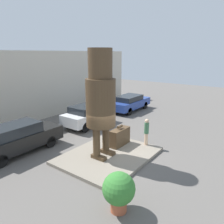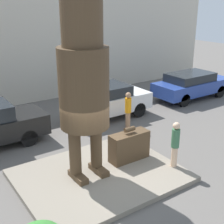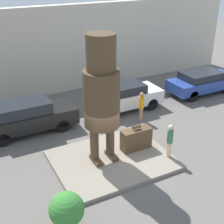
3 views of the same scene
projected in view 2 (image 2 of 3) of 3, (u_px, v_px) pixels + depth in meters
name	position (u px, v px, depth m)	size (l,w,h in m)	color
ground_plane	(100.00, 178.00, 10.05)	(60.00, 60.00, 0.00)	#605B56
pedestal	(100.00, 176.00, 10.03)	(5.03, 3.98, 0.16)	gray
building_backdrop	(6.00, 53.00, 16.03)	(28.00, 0.60, 5.56)	beige
statue_figure	(84.00, 76.00, 8.87)	(1.48, 1.48, 5.45)	#4C3823
giant_suitcase	(129.00, 146.00, 10.71)	(1.42, 0.52, 1.21)	#4C3823
tourist	(175.00, 143.00, 10.14)	(0.27, 0.27, 1.58)	beige
parked_car_white	(107.00, 100.00, 14.88)	(4.09, 1.87, 1.61)	silver
parked_car_blue	(192.00, 84.00, 17.78)	(4.76, 1.85, 1.50)	#284293
worker_hivis	(128.00, 109.00, 13.60)	(0.28, 0.28, 1.65)	#A87A56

